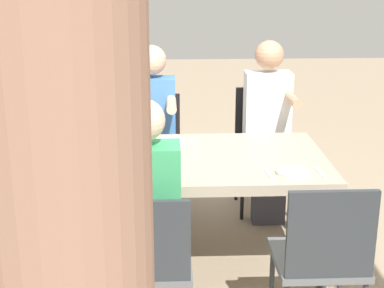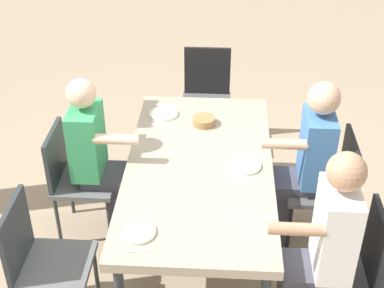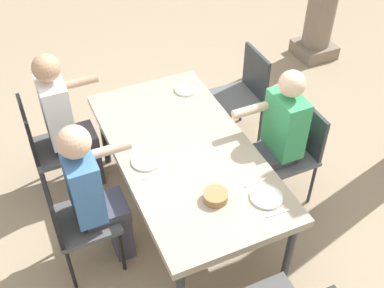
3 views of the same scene
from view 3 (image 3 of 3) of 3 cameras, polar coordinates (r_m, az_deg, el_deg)
The scene contains 19 objects.
ground_plane at distance 4.13m, azimuth -0.76°, elevation -8.20°, with size 16.00×16.00×0.00m, color gray.
dining_table at distance 3.64m, azimuth -0.85°, elevation -1.38°, with size 1.93×1.00×0.73m.
chair_west_north at distance 4.57m, azimuth 6.14°, elevation 6.31°, with size 0.44×0.44×0.92m.
chair_west_south at distance 4.13m, azimuth -16.85°, elevation 0.02°, with size 0.44×0.44×0.94m.
chair_mid_north at distance 4.02m, azimuth 11.96°, elevation -0.42°, with size 0.44×0.44×0.88m.
chair_mid_south at distance 3.51m, azimuth -13.96°, elevation -8.57°, with size 0.44×0.44×0.90m.
diner_woman_green at distance 3.83m, azimuth 9.99°, elevation 0.73°, with size 0.35×0.49×1.29m.
diner_man_white at distance 3.39m, azimuth -11.54°, elevation -5.70°, with size 0.35×0.50×1.31m.
diner_guest_third at distance 4.02m, azimuth -14.73°, elevation 2.80°, with size 0.35×0.50×1.34m.
plate_0 at distance 4.20m, azimuth -0.69°, elevation 6.56°, with size 0.21×0.21×0.02m.
fork_0 at distance 4.32m, azimuth -1.49°, elevation 7.55°, with size 0.02×0.17×0.01m, color silver.
spoon_0 at distance 4.10m, azimuth 0.16°, elevation 5.39°, with size 0.02×0.17×0.01m, color silver.
plate_1 at distance 3.52m, azimuth -5.46°, elevation -2.01°, with size 0.23×0.23×0.02m.
fork_1 at distance 3.63m, azimuth -6.27°, elevation -0.58°, with size 0.02×0.17×0.01m, color silver.
spoon_1 at distance 3.42m, azimuth -4.59°, elevation -3.68°, with size 0.02×0.17×0.01m, color silver.
plate_2 at distance 3.30m, azimuth 8.85°, elevation -6.24°, with size 0.23×0.23×0.02m.
fork_2 at distance 3.38m, azimuth 7.54°, elevation -4.60°, with size 0.02×0.17×0.01m, color silver.
spoon_2 at distance 3.22m, azimuth 10.21°, elevation -8.09°, with size 0.02×0.17×0.01m, color silver.
bread_basket at distance 3.24m, azimuth 2.82°, elevation -6.25°, with size 0.17×0.17×0.06m, color #9E7547.
Camera 3 is at (2.44, -1.04, 3.17)m, focal length 44.78 mm.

